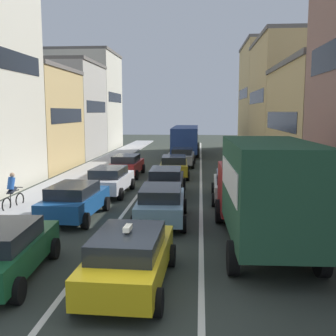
{
  "coord_description": "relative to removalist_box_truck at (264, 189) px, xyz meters",
  "views": [
    {
      "loc": [
        1.63,
        -8.39,
        4.46
      ],
      "look_at": [
        0.0,
        12.0,
        1.6
      ],
      "focal_mm": 43.2,
      "sensor_mm": 36.0,
      "label": 1
    }
  ],
  "objects": [
    {
      "name": "wagon_left_lane_second",
      "position": [
        -7.28,
        3.08,
        -1.18
      ],
      "size": [
        2.21,
        4.37,
        1.49
      ],
      "rotation": [
        0.0,
        0.0,
        1.53
      ],
      "color": "#194C8C",
      "rests_on": "ground"
    },
    {
      "name": "sedan_right_lane_behind_truck",
      "position": [
        -0.44,
        7.11,
        -1.18
      ],
      "size": [
        2.14,
        4.34,
        1.49
      ],
      "rotation": [
        0.0,
        0.0,
        1.55
      ],
      "color": "beige",
      "rests_on": "ground"
    },
    {
      "name": "sedan_centre_lane_second",
      "position": [
        -3.62,
        2.82,
        -1.18
      ],
      "size": [
        2.17,
        4.35,
        1.49
      ],
      "rotation": [
        0.0,
        0.0,
        1.6
      ],
      "color": "#759EB7",
      "rests_on": "ground"
    },
    {
      "name": "building_row_left",
      "position": [
        -15.7,
        16.59,
        3.55
      ],
      "size": [
        7.2,
        43.9,
        13.36
      ],
      "rotation": [
        0.0,
        0.0,
        1.57
      ],
      "color": "#B2ADA3",
      "rests_on": "ground"
    },
    {
      "name": "lane_stripe_right",
      "position": [
        -2.0,
        15.31,
        -1.97
      ],
      "size": [
        0.16,
        60.0,
        0.01
      ],
      "primitive_type": "cube",
      "color": "silver",
      "rests_on": "ground"
    },
    {
      "name": "cyclist_on_sidewalk",
      "position": [
        -10.58,
        4.35,
        -1.12
      ],
      "size": [
        0.5,
        1.72,
        1.72
      ],
      "rotation": [
        0.0,
        0.0,
        1.44
      ],
      "color": "black",
      "rests_on": "ground"
    },
    {
      "name": "ground_plane",
      "position": [
        -3.7,
        -4.69,
        -1.97
      ],
      "size": [
        140.0,
        140.0,
        0.0
      ],
      "primitive_type": "plane",
      "color": "#323931"
    },
    {
      "name": "sedan_left_lane_third",
      "position": [
        -6.94,
        8.17,
        -1.18
      ],
      "size": [
        2.19,
        4.37,
        1.49
      ],
      "rotation": [
        0.0,
        0.0,
        1.53
      ],
      "color": "silver",
      "rests_on": "ground"
    },
    {
      "name": "sedan_left_lane_front",
      "position": [
        -7.29,
        -3.11,
        -1.18
      ],
      "size": [
        2.3,
        4.41,
        1.49
      ],
      "rotation": [
        0.0,
        0.0,
        1.64
      ],
      "color": "#19592D",
      "rests_on": "ground"
    },
    {
      "name": "bus_mid_queue_primary",
      "position": [
        -3.61,
        29.12,
        -0.21
      ],
      "size": [
        2.84,
        10.51,
        2.9
      ],
      "rotation": [
        0.0,
        0.0,
        1.58
      ],
      "color": "navy",
      "rests_on": "ground"
    },
    {
      "name": "sedan_left_lane_fourth",
      "position": [
        -7.16,
        14.4,
        -1.18
      ],
      "size": [
        2.1,
        4.32,
        1.49
      ],
      "rotation": [
        0.0,
        0.0,
        1.56
      ],
      "color": "#A51E1E",
      "rests_on": "ground"
    },
    {
      "name": "lane_stripe_left",
      "position": [
        -5.4,
        15.31,
        -1.97
      ],
      "size": [
        0.16,
        60.0,
        0.01
      ],
      "primitive_type": "cube",
      "color": "silver",
      "rests_on": "ground"
    },
    {
      "name": "taxi_centre_lane_front",
      "position": [
        -3.84,
        -3.35,
        -1.18
      ],
      "size": [
        2.17,
        4.35,
        1.66
      ],
      "rotation": [
        0.0,
        0.0,
        1.54
      ],
      "color": "yellow",
      "rests_on": "ground"
    },
    {
      "name": "sedan_centre_lane_fifth",
      "position": [
        -3.52,
        19.92,
        -1.18
      ],
      "size": [
        2.13,
        4.33,
        1.49
      ],
      "rotation": [
        0.0,
        0.0,
        1.55
      ],
      "color": "gray",
      "rests_on": "ground"
    },
    {
      "name": "removalist_box_truck",
      "position": [
        0.0,
        0.0,
        0.0
      ],
      "size": [
        2.86,
        7.76,
        3.58
      ],
      "rotation": [
        0.0,
        0.0,
        1.6
      ],
      "color": "#A51E1E",
      "rests_on": "ground"
    },
    {
      "name": "coupe_centre_lane_fourth",
      "position": [
        -3.84,
        14.18,
        -1.18
      ],
      "size": [
        2.23,
        4.38,
        1.49
      ],
      "rotation": [
        0.0,
        0.0,
        1.62
      ],
      "color": "#B29319",
      "rests_on": "ground"
    },
    {
      "name": "building_row_right",
      "position": [
        6.2,
        17.7,
        3.48
      ],
      "size": [
        7.2,
        43.9,
        12.12
      ],
      "rotation": [
        0.0,
        0.0,
        -1.57
      ],
      "color": "tan",
      "rests_on": "ground"
    },
    {
      "name": "sidewalk_left",
      "position": [
        -10.4,
        15.31,
        -1.9
      ],
      "size": [
        2.6,
        64.0,
        0.14
      ],
      "primitive_type": "cube",
      "color": "#AEAEAE",
      "rests_on": "ground"
    },
    {
      "name": "hatchback_centre_lane_third",
      "position": [
        -3.88,
        8.09,
        -1.18
      ],
      "size": [
        2.15,
        4.34,
        1.49
      ],
      "rotation": [
        0.0,
        0.0,
        1.6
      ],
      "color": "black",
      "rests_on": "ground"
    }
  ]
}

